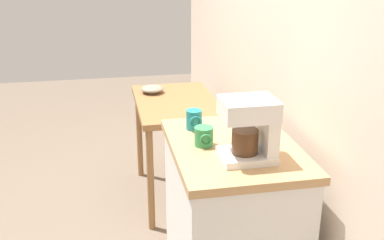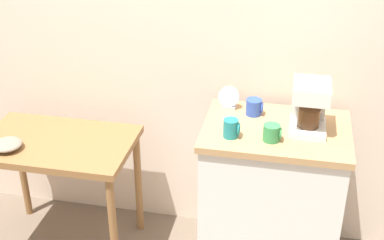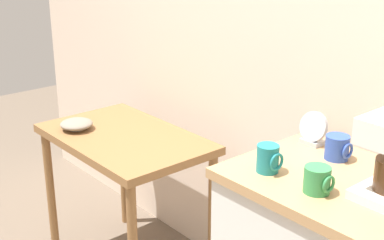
# 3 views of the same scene
# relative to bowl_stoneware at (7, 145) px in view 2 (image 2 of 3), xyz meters

# --- Properties ---
(back_wall) EXTENTS (4.40, 0.10, 2.80)m
(back_wall) POSITION_rel_bowl_stoneware_xyz_m (0.90, 0.59, 0.63)
(back_wall) COLOR beige
(back_wall) RESTS_ON ground_plane
(wooden_table) EXTENTS (0.86, 0.55, 0.74)m
(wooden_table) POSITION_rel_bowl_stoneware_xyz_m (0.22, 0.14, -0.13)
(wooden_table) COLOR olive
(wooden_table) RESTS_ON ground_plane
(kitchen_counter) EXTENTS (0.75, 0.55, 0.92)m
(kitchen_counter) POSITION_rel_bowl_stoneware_xyz_m (1.42, 0.20, -0.31)
(kitchen_counter) COLOR white
(kitchen_counter) RESTS_ON ground_plane
(bowl_stoneware) EXTENTS (0.16, 0.16, 0.05)m
(bowl_stoneware) POSITION_rel_bowl_stoneware_xyz_m (0.00, 0.00, 0.00)
(bowl_stoneware) COLOR gray
(bowl_stoneware) RESTS_ON wooden_table
(coffee_maker) EXTENTS (0.18, 0.22, 0.26)m
(coffee_maker) POSITION_rel_bowl_stoneware_xyz_m (1.58, 0.23, 0.29)
(coffee_maker) COLOR white
(coffee_maker) RESTS_ON kitchen_counter
(mug_blue) EXTENTS (0.09, 0.08, 0.09)m
(mug_blue) POSITION_rel_bowl_stoneware_xyz_m (1.29, 0.33, 0.19)
(mug_blue) COLOR #2D4CAD
(mug_blue) RESTS_ON kitchen_counter
(mug_dark_teal) EXTENTS (0.08, 0.08, 0.10)m
(mug_dark_teal) POSITION_rel_bowl_stoneware_xyz_m (1.21, 0.07, 0.20)
(mug_dark_teal) COLOR teal
(mug_dark_teal) RESTS_ON kitchen_counter
(mug_tall_green) EXTENTS (0.09, 0.08, 0.08)m
(mug_tall_green) POSITION_rel_bowl_stoneware_xyz_m (1.41, 0.07, 0.19)
(mug_tall_green) COLOR #338C4C
(mug_tall_green) RESTS_ON kitchen_counter
(table_clock) EXTENTS (0.12, 0.06, 0.13)m
(table_clock) POSITION_rel_bowl_stoneware_xyz_m (1.15, 0.38, 0.21)
(table_clock) COLOR #B2B5BA
(table_clock) RESTS_ON kitchen_counter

